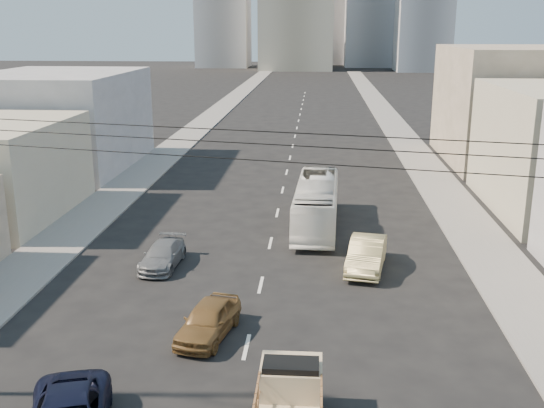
# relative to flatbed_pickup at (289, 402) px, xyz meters

# --- Properties ---
(sidewalk_left) EXTENTS (3.50, 180.00, 0.12)m
(sidewalk_left) POSITION_rel_flatbed_pickup_xyz_m (-13.61, 67.21, -1.03)
(sidewalk_left) COLOR gray
(sidewalk_left) RESTS_ON ground
(sidewalk_right) EXTENTS (3.50, 180.00, 0.12)m
(sidewalk_right) POSITION_rel_flatbed_pickup_xyz_m (9.89, 67.21, -1.03)
(sidewalk_right) COLOR gray
(sidewalk_right) RESTS_ON ground
(lane_dashes) EXTENTS (0.15, 104.00, 0.01)m
(lane_dashes) POSITION_rel_flatbed_pickup_xyz_m (-1.86, 50.21, -1.09)
(lane_dashes) COLOR silver
(lane_dashes) RESTS_ON ground
(flatbed_pickup) EXTENTS (1.95, 4.41, 1.90)m
(flatbed_pickup) POSITION_rel_flatbed_pickup_xyz_m (0.00, 0.00, 0.00)
(flatbed_pickup) COLOR #D3B98E
(flatbed_pickup) RESTS_ON ground
(city_bus) EXTENTS (2.77, 10.34, 2.86)m
(city_bus) POSITION_rel_flatbed_pickup_xyz_m (0.66, 20.44, 0.34)
(city_bus) COLOR silver
(city_bus) RESTS_ON ground
(sedan_brown) EXTENTS (2.42, 4.30, 1.38)m
(sedan_brown) POSITION_rel_flatbed_pickup_xyz_m (-3.43, 5.97, -0.40)
(sedan_brown) COLOR brown
(sedan_brown) RESTS_ON ground
(sedan_tan) EXTENTS (2.44, 4.96, 1.56)m
(sedan_tan) POSITION_rel_flatbed_pickup_xyz_m (3.20, 13.63, -0.31)
(sedan_tan) COLOR tan
(sedan_tan) RESTS_ON ground
(sedan_grey) EXTENTS (1.88, 4.18, 1.19)m
(sedan_grey) POSITION_rel_flatbed_pickup_xyz_m (-7.00, 13.25, -0.50)
(sedan_grey) COLOR slate
(sedan_grey) RESTS_ON ground
(overhead_wires) EXTENTS (23.01, 5.02, 0.72)m
(overhead_wires) POSITION_rel_flatbed_pickup_xyz_m (-1.86, -1.29, 7.87)
(overhead_wires) COLOR black
(overhead_wires) RESTS_ON ground
(bldg_right_far) EXTENTS (12.00, 16.00, 10.00)m
(bldg_right_far) POSITION_rel_flatbed_pickup_xyz_m (18.14, 41.21, 3.91)
(bldg_right_far) COLOR gray
(bldg_right_far) RESTS_ON ground
(bldg_left_far) EXTENTS (12.00, 16.00, 8.00)m
(bldg_left_far) POSITION_rel_flatbed_pickup_xyz_m (-21.36, 36.21, 2.91)
(bldg_left_far) COLOR gray
(bldg_left_far) RESTS_ON ground
(midrise_nw) EXTENTS (15.00, 15.00, 34.00)m
(midrise_nw) POSITION_rel_flatbed_pickup_xyz_m (-27.86, 177.21, 15.91)
(midrise_nw) COLOR gray
(midrise_nw) RESTS_ON ground
(midrise_east) EXTENTS (14.00, 14.00, 28.00)m
(midrise_east) POSITION_rel_flatbed_pickup_xyz_m (28.14, 162.21, 12.91)
(midrise_east) COLOR gray
(midrise_east) RESTS_ON ground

